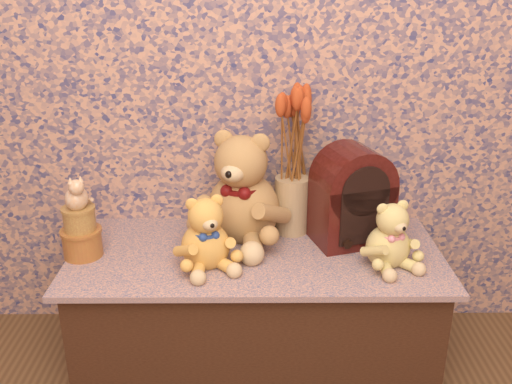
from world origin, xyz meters
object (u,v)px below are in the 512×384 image
biscuit_tin_lower (82,243)px  cat_figurine (76,191)px  teddy_medium (205,228)px  teddy_small (389,231)px  teddy_large (243,182)px  cathedral_radio (352,195)px  ceramic_vase (292,205)px

biscuit_tin_lower → cat_figurine: bearing=0.0°
biscuit_tin_lower → cat_figurine: cat_figurine is taller
teddy_medium → teddy_small: size_ratio=1.10×
teddy_large → biscuit_tin_lower: 0.58m
cathedral_radio → biscuit_tin_lower: cathedral_radio is taller
teddy_small → biscuit_tin_lower: 1.01m
ceramic_vase → cat_figurine: (-0.71, -0.19, 0.13)m
teddy_large → cathedral_radio: 0.38m
ceramic_vase → cathedral_radio: bearing=-22.1°
cathedral_radio → ceramic_vase: 0.23m
teddy_medium → biscuit_tin_lower: (-0.42, 0.06, -0.08)m
teddy_large → teddy_medium: bearing=-99.8°
teddy_large → cat_figurine: size_ratio=3.49×
cathedral_radio → ceramic_vase: size_ratio=1.69×
teddy_large → biscuit_tin_lower: teddy_large is taller
teddy_medium → cathedral_radio: 0.53m
cathedral_radio → cat_figurine: cathedral_radio is taller
cathedral_radio → teddy_small: bearing=-77.9°
biscuit_tin_lower → teddy_small: bearing=-3.5°
cat_figurine → teddy_large: bearing=-10.2°
ceramic_vase → cat_figurine: cat_figurine is taller
teddy_medium → biscuit_tin_lower: size_ratio=2.02×
cathedral_radio → biscuit_tin_lower: (-0.91, -0.11, -0.13)m
teddy_small → cathedral_radio: (-0.10, 0.17, 0.06)m
teddy_small → cat_figurine: (-1.01, 0.06, 0.12)m
teddy_small → cathedral_radio: size_ratio=0.68×
teddy_small → biscuit_tin_lower: size_ratio=1.85×
cathedral_radio → teddy_medium: bearing=-178.1°
teddy_medium → teddy_large: bearing=38.2°
teddy_large → teddy_small: 0.52m
cathedral_radio → cat_figurine: size_ratio=2.89×
teddy_medium → teddy_small: (0.59, 0.00, -0.01)m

